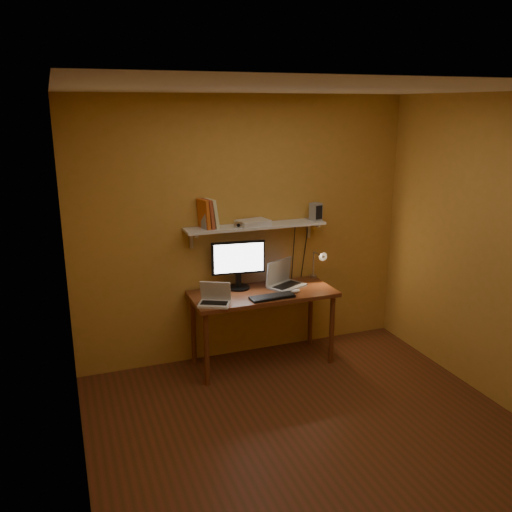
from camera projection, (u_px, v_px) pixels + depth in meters
name	position (u px, v px, depth m)	size (l,w,h in m)	color
room	(318.00, 277.00, 3.91)	(3.44, 3.24, 2.64)	#5F2A18
desk	(263.00, 300.00, 5.26)	(1.40, 0.60, 0.75)	brown
wall_shelf	(256.00, 226.00, 5.25)	(1.40, 0.25, 0.21)	silver
monitor	(238.00, 262.00, 5.27)	(0.53, 0.25, 0.48)	black
laptop	(283.00, 279.00, 5.39)	(0.42, 0.38, 0.26)	gray
netbook	(215.00, 298.00, 4.91)	(0.34, 0.31, 0.21)	silver
keyboard	(272.00, 297.00, 5.07)	(0.43, 0.14, 0.02)	black
mouse	(296.00, 291.00, 5.21)	(0.09, 0.06, 0.03)	silver
desk_lamp	(319.00, 261.00, 5.52)	(0.09, 0.23, 0.38)	silver
speaker_left	(208.00, 219.00, 5.07)	(0.10, 0.10, 0.18)	gray
speaker_right	(316.00, 212.00, 5.43)	(0.10, 0.10, 0.17)	gray
books	(208.00, 214.00, 5.06)	(0.18, 0.20, 0.28)	#C75A1C
shelf_camera	(238.00, 225.00, 5.11)	(0.09, 0.05, 0.05)	silver
router	(253.00, 223.00, 5.22)	(0.30, 0.20, 0.05)	silver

